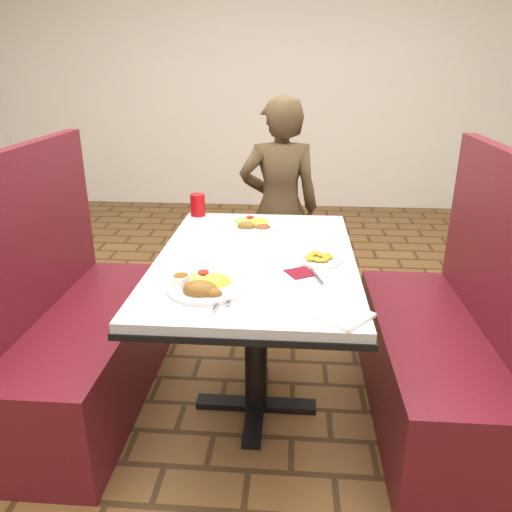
{
  "coord_description": "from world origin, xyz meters",
  "views": [
    {
      "loc": [
        0.15,
        -1.89,
        1.49
      ],
      "look_at": [
        0.0,
        0.0,
        0.75
      ],
      "focal_mm": 35.0,
      "sensor_mm": 36.0,
      "label": 1
    }
  ],
  "objects_px": {
    "booth_bench_right": "(442,353)",
    "far_dinner_plate": "(253,223)",
    "red_tumbler": "(198,205)",
    "near_dinner_plate": "(204,282)",
    "plantain_plate": "(319,259)",
    "dining_table": "(256,278)",
    "booth_bench_left": "(80,338)",
    "diner_person": "(279,209)"
  },
  "relations": [
    {
      "from": "booth_bench_right",
      "to": "red_tumbler",
      "type": "bearing_deg",
      "value": 154.02
    },
    {
      "from": "dining_table",
      "to": "booth_bench_right",
      "type": "height_order",
      "value": "booth_bench_right"
    },
    {
      "from": "booth_bench_left",
      "to": "plantain_plate",
      "type": "height_order",
      "value": "booth_bench_left"
    },
    {
      "from": "booth_bench_left",
      "to": "far_dinner_plate",
      "type": "relative_size",
      "value": 4.85
    },
    {
      "from": "far_dinner_plate",
      "to": "booth_bench_right",
      "type": "bearing_deg",
      "value": -23.99
    },
    {
      "from": "dining_table",
      "to": "plantain_plate",
      "type": "distance_m",
      "value": 0.28
    },
    {
      "from": "booth_bench_right",
      "to": "diner_person",
      "type": "bearing_deg",
      "value": 125.56
    },
    {
      "from": "booth_bench_left",
      "to": "dining_table",
      "type": "bearing_deg",
      "value": 0.0
    },
    {
      "from": "dining_table",
      "to": "far_dinner_plate",
      "type": "bearing_deg",
      "value": 96.71
    },
    {
      "from": "booth_bench_right",
      "to": "near_dinner_plate",
      "type": "relative_size",
      "value": 4.48
    },
    {
      "from": "booth_bench_left",
      "to": "red_tumbler",
      "type": "bearing_deg",
      "value": 50.72
    },
    {
      "from": "dining_table",
      "to": "far_dinner_plate",
      "type": "distance_m",
      "value": 0.4
    },
    {
      "from": "booth_bench_right",
      "to": "far_dinner_plate",
      "type": "xyz_separation_m",
      "value": [
        -0.84,
        0.37,
        0.44
      ]
    },
    {
      "from": "dining_table",
      "to": "plantain_plate",
      "type": "bearing_deg",
      "value": -8.54
    },
    {
      "from": "booth_bench_right",
      "to": "near_dinner_plate",
      "type": "height_order",
      "value": "booth_bench_right"
    },
    {
      "from": "diner_person",
      "to": "red_tumbler",
      "type": "xyz_separation_m",
      "value": [
        -0.41,
        -0.47,
        0.14
      ]
    },
    {
      "from": "booth_bench_right",
      "to": "plantain_plate",
      "type": "height_order",
      "value": "booth_bench_right"
    },
    {
      "from": "booth_bench_right",
      "to": "red_tumbler",
      "type": "xyz_separation_m",
      "value": [
        -1.14,
        0.56,
        0.48
      ]
    },
    {
      "from": "dining_table",
      "to": "booth_bench_left",
      "type": "bearing_deg",
      "value": 180.0
    },
    {
      "from": "red_tumbler",
      "to": "diner_person",
      "type": "bearing_deg",
      "value": 49.44
    },
    {
      "from": "booth_bench_right",
      "to": "far_dinner_plate",
      "type": "distance_m",
      "value": 1.02
    },
    {
      "from": "dining_table",
      "to": "booth_bench_left",
      "type": "height_order",
      "value": "booth_bench_left"
    },
    {
      "from": "red_tumbler",
      "to": "plantain_plate",
      "type": "bearing_deg",
      "value": -44.91
    },
    {
      "from": "booth_bench_left",
      "to": "booth_bench_right",
      "type": "relative_size",
      "value": 1.0
    },
    {
      "from": "booth_bench_left",
      "to": "far_dinner_plate",
      "type": "bearing_deg",
      "value": 26.43
    },
    {
      "from": "dining_table",
      "to": "booth_bench_right",
      "type": "bearing_deg",
      "value": 0.0
    },
    {
      "from": "near_dinner_plate",
      "to": "red_tumbler",
      "type": "height_order",
      "value": "red_tumbler"
    },
    {
      "from": "near_dinner_plate",
      "to": "plantain_plate",
      "type": "distance_m",
      "value": 0.51
    },
    {
      "from": "dining_table",
      "to": "plantain_plate",
      "type": "relative_size",
      "value": 6.77
    },
    {
      "from": "plantain_plate",
      "to": "red_tumbler",
      "type": "height_order",
      "value": "red_tumbler"
    },
    {
      "from": "far_dinner_plate",
      "to": "plantain_plate",
      "type": "relative_size",
      "value": 1.38
    },
    {
      "from": "dining_table",
      "to": "near_dinner_plate",
      "type": "xyz_separation_m",
      "value": [
        -0.15,
        -0.34,
        0.13
      ]
    },
    {
      "from": "diner_person",
      "to": "dining_table",
      "type": "bearing_deg",
      "value": 80.26
    },
    {
      "from": "booth_bench_left",
      "to": "near_dinner_plate",
      "type": "bearing_deg",
      "value": -27.81
    },
    {
      "from": "diner_person",
      "to": "plantain_plate",
      "type": "relative_size",
      "value": 7.39
    },
    {
      "from": "booth_bench_left",
      "to": "plantain_plate",
      "type": "distance_m",
      "value": 1.14
    },
    {
      "from": "booth_bench_left",
      "to": "far_dinner_plate",
      "type": "xyz_separation_m",
      "value": [
        0.75,
        0.37,
        0.44
      ]
    },
    {
      "from": "near_dinner_plate",
      "to": "booth_bench_left",
      "type": "bearing_deg",
      "value": 152.19
    },
    {
      "from": "far_dinner_plate",
      "to": "booth_bench_left",
      "type": "bearing_deg",
      "value": -153.57
    },
    {
      "from": "diner_person",
      "to": "far_dinner_plate",
      "type": "distance_m",
      "value": 0.67
    },
    {
      "from": "plantain_plate",
      "to": "far_dinner_plate",
      "type": "bearing_deg",
      "value": 125.73
    },
    {
      "from": "diner_person",
      "to": "booth_bench_left",
      "type": "bearing_deg",
      "value": 43.84
    }
  ]
}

